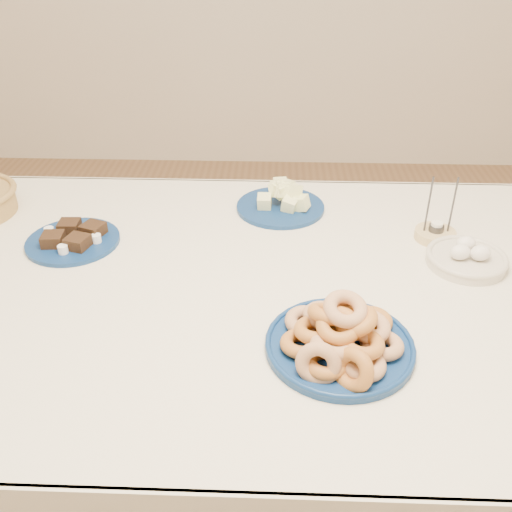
% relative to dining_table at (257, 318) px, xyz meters
% --- Properties ---
extents(ground, '(5.00, 5.00, 0.00)m').
position_rel_dining_table_xyz_m(ground, '(0.00, 0.00, -0.64)').
color(ground, brown).
rests_on(ground, ground).
extents(dining_table, '(1.71, 1.11, 0.75)m').
position_rel_dining_table_xyz_m(dining_table, '(0.00, 0.00, 0.00)').
color(dining_table, brown).
rests_on(dining_table, ground).
extents(donut_platter, '(0.37, 0.37, 0.13)m').
position_rel_dining_table_xyz_m(donut_platter, '(0.17, -0.23, 0.14)').
color(donut_platter, navy).
rests_on(donut_platter, dining_table).
extents(melon_plate, '(0.26, 0.26, 0.09)m').
position_rel_dining_table_xyz_m(melon_plate, '(0.06, 0.36, 0.13)').
color(melon_plate, navy).
rests_on(melon_plate, dining_table).
extents(brownie_plate, '(0.24, 0.24, 0.04)m').
position_rel_dining_table_xyz_m(brownie_plate, '(-0.47, 0.15, 0.12)').
color(brownie_plate, navy).
rests_on(brownie_plate, dining_table).
extents(candle_holder, '(0.11, 0.11, 0.17)m').
position_rel_dining_table_xyz_m(candle_holder, '(0.45, 0.21, 0.12)').
color(candle_holder, tan).
rests_on(candle_holder, dining_table).
extents(egg_bowl, '(0.22, 0.22, 0.06)m').
position_rel_dining_table_xyz_m(egg_bowl, '(0.50, 0.09, 0.13)').
color(egg_bowl, beige).
rests_on(egg_bowl, dining_table).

